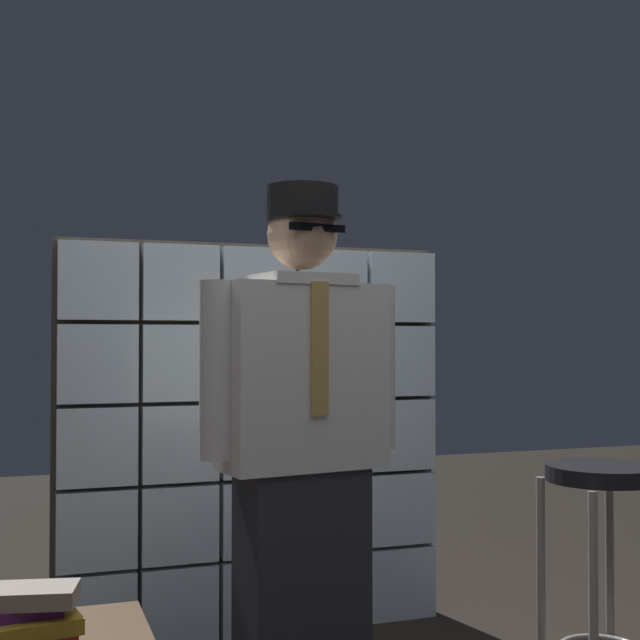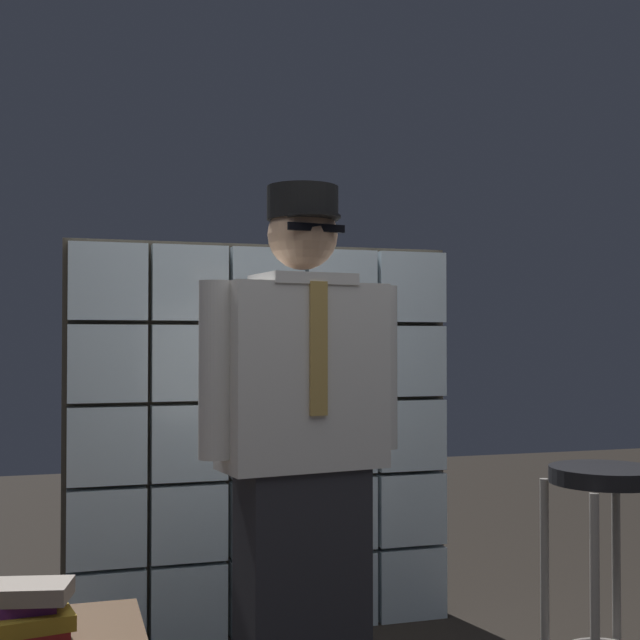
# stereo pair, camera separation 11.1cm
# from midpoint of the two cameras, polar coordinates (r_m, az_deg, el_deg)

# --- Properties ---
(glass_block_wall) EXTENTS (1.63, 0.10, 1.63)m
(glass_block_wall) POSITION_cam_midpoint_polar(r_m,az_deg,el_deg) (3.57, -2.72, -7.99)
(glass_block_wall) COLOR silver
(glass_block_wall) RESTS_ON ground
(standing_person) EXTENTS (0.68, 0.32, 1.69)m
(standing_person) POSITION_cam_midpoint_polar(r_m,az_deg,el_deg) (2.67, 0.03, -8.42)
(standing_person) COLOR #28282D
(standing_person) RESTS_ON ground
(bar_stool) EXTENTS (0.34, 0.34, 0.82)m
(bar_stool) POSITION_cam_midpoint_polar(r_m,az_deg,el_deg) (2.85, 19.68, -13.46)
(bar_stool) COLOR black
(bar_stool) RESTS_ON ground
(book_stack) EXTENTS (0.25, 0.21, 0.14)m
(book_stack) POSITION_cam_midpoint_polar(r_m,az_deg,el_deg) (2.26, -18.00, -18.28)
(book_stack) COLOR maroon
(book_stack) RESTS_ON side_table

